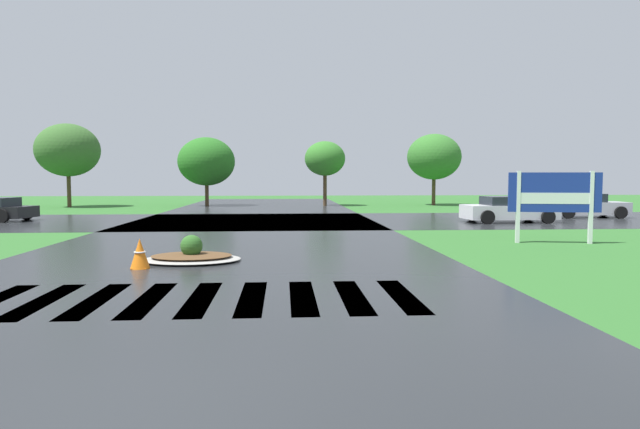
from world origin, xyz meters
TOP-DOWN VIEW (x-y plane):
  - asphalt_roadway at (0.00, 10.00)m, footprint 11.79×80.00m
  - asphalt_cross_road at (0.00, 22.51)m, footprint 90.00×10.61m
  - crosswalk_stripes at (0.00, 5.11)m, footprint 7.65×2.89m
  - estate_billboard at (10.23, 12.62)m, footprint 2.87×0.61m
  - median_island at (-0.88, 9.47)m, footprint 2.49×1.85m
  - car_blue_compact at (17.66, 23.75)m, footprint 4.09×2.32m
  - car_dark_suv at (12.19, 20.89)m, footprint 4.30×2.24m
  - traffic_cone at (-1.91, 8.45)m, footprint 0.46×0.46m
  - background_treeline at (-6.33, 37.07)m, footprint 40.76×6.24m

SIDE VIEW (x-z plane):
  - asphalt_roadway at x=0.00m, z-range 0.00..0.01m
  - asphalt_cross_road at x=0.00m, z-range 0.00..0.01m
  - crosswalk_stripes at x=0.00m, z-range 0.00..0.01m
  - median_island at x=-0.88m, z-range -0.20..0.48m
  - traffic_cone at x=-1.91m, z-range -0.01..0.71m
  - car_dark_suv at x=12.19m, z-range -0.02..1.21m
  - car_blue_compact at x=17.66m, z-range -0.03..1.25m
  - estate_billboard at x=10.23m, z-range 0.38..2.73m
  - background_treeline at x=-6.33m, z-range 0.79..6.80m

